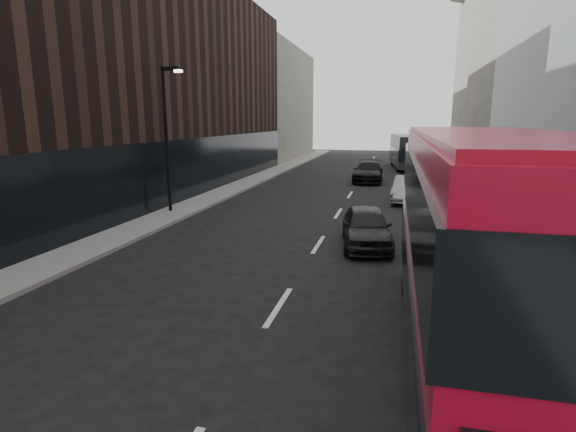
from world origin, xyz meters
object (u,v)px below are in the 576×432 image
Objects in this scene: grey_bus at (406,151)px; car_c at (368,172)px; street_lamp at (168,130)px; car_b at (408,189)px; car_a at (366,227)px; red_bus at (481,243)px.

grey_bus reaches higher than car_c.
car_c is at bearing 58.59° from street_lamp.
car_b is 8.70m from car_c.
grey_bus is (11.85, 25.25, -2.46)m from street_lamp.
car_c is (-2.93, -10.64, -0.94)m from grey_bus.
car_a is at bearing -93.67° from car_b.
car_c is (-3.60, 26.56, -1.71)m from red_bus.
grey_bus is at bearing 64.86° from street_lamp.
red_bus is 26.86m from car_c.
red_bus is 1.10× the size of grey_bus.
street_lamp is 17.46m from car_c.
red_bus is 2.51× the size of car_b.
car_a is 0.81× the size of car_c.
grey_bus is 11.07m from car_c.
grey_bus is 18.90m from car_b.
red_bus is at bearing -94.35° from grey_bus.
street_lamp is 1.58× the size of car_b.
grey_bus reaches higher than car_a.
car_a is at bearing -87.51° from car_c.
red_bus reaches higher than car_c.
street_lamp reaches higher than car_a.
red_bus is 8.78m from car_a.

